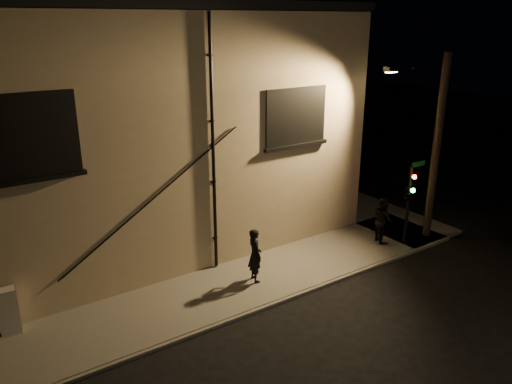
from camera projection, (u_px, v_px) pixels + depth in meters
ground at (311, 290)px, 15.98m from camera, size 90.00×90.00×0.00m
sidewalk at (263, 234)px, 20.04m from camera, size 21.00×16.00×0.12m
building at (112, 120)px, 19.97m from camera, size 16.20×12.23×8.80m
pedestrian_a at (255, 255)px, 16.06m from camera, size 0.55×0.73×1.81m
pedestrian_b at (383, 220)px, 18.97m from camera, size 0.92×1.03×1.77m
traffic_signal at (408, 192)px, 18.14m from camera, size 1.27×1.88×3.19m
streetlamp_pole at (434, 144)px, 18.62m from camera, size 2.02×1.39×7.14m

